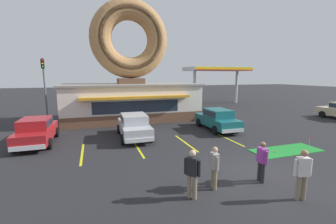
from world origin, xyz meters
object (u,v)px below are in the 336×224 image
trash_bin (209,115)px  traffic_light_pole (44,80)px  car_red (36,130)px  golf_ball (281,150)px  pedestrian_blue_sweater_man (262,160)px  car_teal (217,118)px  pedestrian_leather_jacket_man (192,172)px  pedestrian_clipboard_woman (214,166)px  pedestrian_hooded_kid (302,172)px  putting_flag_pin (310,140)px  car_silver (134,125)px

trash_bin → traffic_light_pole: bearing=155.1°
car_red → trash_bin: 13.70m
golf_ball → trash_bin: trash_bin is taller
pedestrian_blue_sweater_man → traffic_light_pole: bearing=120.2°
car_teal → car_red: size_ratio=1.01×
pedestrian_leather_jacket_man → pedestrian_clipboard_woman: (1.05, 0.37, -0.07)m
pedestrian_blue_sweater_man → pedestrian_leather_jacket_man: size_ratio=0.95×
pedestrian_hooded_kid → trash_bin: pedestrian_hooded_kid is taller
trash_bin → traffic_light_pole: (-14.45, 6.72, 3.21)m
golf_ball → pedestrian_clipboard_woman: 6.16m
car_red → pedestrian_leather_jacket_man: 10.70m
car_red → pedestrian_hooded_kid: size_ratio=2.62×
traffic_light_pole → putting_flag_pin: bearing=-43.6°
car_silver → traffic_light_pole: size_ratio=0.79×
car_silver → trash_bin: car_silver is taller
golf_ball → traffic_light_pole: bearing=132.3°
car_teal → trash_bin: (1.05, 3.27, -0.37)m
traffic_light_pole → trash_bin: bearing=-24.9°
car_teal → traffic_light_pole: size_ratio=0.79×
putting_flag_pin → car_teal: (-2.85, 5.52, 0.43)m
pedestrian_leather_jacket_man → pedestrian_clipboard_woman: bearing=19.3°
pedestrian_clipboard_woman → pedestrian_hooded_kid: bearing=-34.2°
pedestrian_leather_jacket_man → pedestrian_blue_sweater_man: bearing=4.6°
car_red → car_silver: bearing=-4.5°
golf_ball → pedestrian_leather_jacket_man: 7.27m
pedestrian_blue_sweater_man → pedestrian_hooded_kid: size_ratio=0.93×
golf_ball → pedestrian_clipboard_woman: size_ratio=0.03×
golf_ball → putting_flag_pin: (2.14, 0.03, 0.39)m
putting_flag_pin → pedestrian_blue_sweater_man: pedestrian_blue_sweater_man is taller
putting_flag_pin → pedestrian_clipboard_woman: 8.13m
car_teal → pedestrian_hooded_kid: pedestrian_hooded_kid is taller
car_red → traffic_light_pole: 10.23m
car_silver → pedestrian_blue_sweater_man: pedestrian_blue_sweater_man is taller
car_teal → car_silver: (-6.46, -0.24, 0.00)m
pedestrian_blue_sweater_man → pedestrian_leather_jacket_man: pedestrian_leather_jacket_man is taller
golf_ball → putting_flag_pin: 2.18m
putting_flag_pin → pedestrian_clipboard_woman: size_ratio=0.35×
putting_flag_pin → pedestrian_leather_jacket_man: bearing=-162.0°
pedestrian_blue_sweater_man → pedestrian_clipboard_woman: bearing=176.5°
pedestrian_clipboard_woman → pedestrian_blue_sweater_man: bearing=-3.5°
car_teal → car_silver: 6.46m
golf_ball → pedestrian_clipboard_woman: pedestrian_clipboard_woman is taller
car_teal → trash_bin: car_teal is taller
golf_ball → car_red: bearing=156.1°
golf_ball → pedestrian_hooded_kid: bearing=-128.5°
car_silver → traffic_light_pole: bearing=124.2°
car_silver → pedestrian_clipboard_woman: 7.93m
golf_ball → car_teal: bearing=97.3°
golf_ball → pedestrian_hooded_kid: (-3.23, -4.06, 0.92)m
car_teal → car_red: 12.30m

